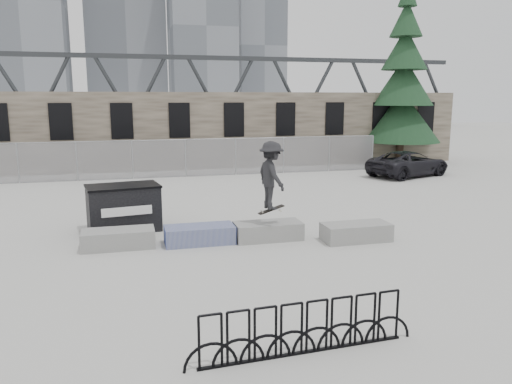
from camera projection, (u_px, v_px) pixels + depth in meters
ground at (235, 240)px, 14.92m from camera, size 120.00×120.00×0.00m
stone_wall at (178, 130)px, 29.94m from camera, size 36.00×2.58×4.50m
chainlink_fence at (185, 158)px, 26.61m from camera, size 22.06×0.06×2.02m
planter_far_left at (118, 238)px, 14.08m from camera, size 2.00×0.90×0.52m
planter_center_left at (200, 234)px, 14.49m from camera, size 2.00×0.90×0.52m
planter_center_right at (268, 230)px, 14.90m from camera, size 2.00×0.90×0.52m
planter_offset at (356, 231)px, 14.77m from camera, size 2.00×0.90×0.52m
dumpster at (124, 208)px, 15.85m from camera, size 2.41×1.69×1.47m
bike_rack at (304, 329)px, 8.20m from camera, size 4.04×0.25×0.90m
spruce_tree at (403, 90)px, 31.53m from camera, size 4.91×4.91×11.50m
skyline_towers at (130, 14)px, 99.99m from camera, size 58.00×28.00×48.00m
truss_bridge at (221, 98)px, 68.92m from camera, size 70.00×3.00×9.80m
suv at (409, 164)px, 26.96m from camera, size 5.34×3.75×1.35m
skateboarder at (271, 175)px, 14.44m from camera, size 0.95×1.39×2.12m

